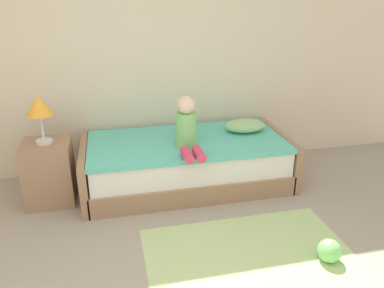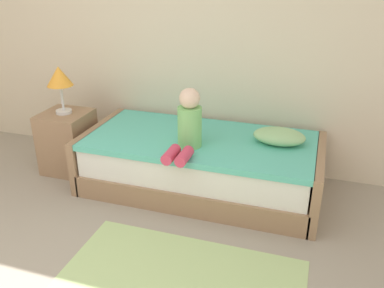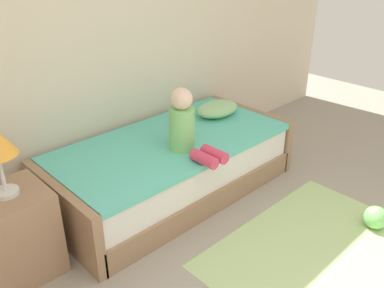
{
  "view_description": "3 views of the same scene",
  "coord_description": "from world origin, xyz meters",
  "views": [
    {
      "loc": [
        -0.13,
        -1.44,
        1.87
      ],
      "look_at": [
        0.59,
        1.75,
        0.55
      ],
      "focal_mm": 34.7,
      "sensor_mm": 36.0,
      "label": 1
    },
    {
      "loc": [
        1.54,
        -1.16,
        1.92
      ],
      "look_at": [
        0.59,
        1.75,
        0.55
      ],
      "focal_mm": 38.21,
      "sensor_mm": 36.0,
      "label": 2
    },
    {
      "loc": [
        -1.36,
        -0.3,
        1.96
      ],
      "look_at": [
        0.59,
        1.75,
        0.55
      ],
      "focal_mm": 37.96,
      "sensor_mm": 36.0,
      "label": 3
    }
  ],
  "objects": [
    {
      "name": "nightstand",
      "position": [
        -0.76,
        1.96,
        0.3
      ],
      "size": [
        0.44,
        0.44,
        0.6
      ],
      "primitive_type": "cube",
      "color": "#997556",
      "rests_on": "ground"
    },
    {
      "name": "child_figure",
      "position": [
        0.55,
        1.77,
        0.7
      ],
      "size": [
        0.2,
        0.51,
        0.5
      ],
      "color": "#7FC672",
      "rests_on": "bed"
    },
    {
      "name": "toy_ball",
      "position": [
        1.38,
        0.55,
        0.09
      ],
      "size": [
        0.18,
        0.18,
        0.18
      ],
      "primitive_type": "sphere",
      "color": "#7FD872",
      "rests_on": "ground"
    },
    {
      "name": "pillow",
      "position": [
        1.26,
        2.1,
        0.56
      ],
      "size": [
        0.44,
        0.3,
        0.13
      ],
      "primitive_type": "ellipsoid",
      "color": "#99CC8C",
      "rests_on": "bed"
    },
    {
      "name": "wall_rear",
      "position": [
        0.0,
        2.6,
        1.45
      ],
      "size": [
        7.2,
        0.1,
        2.9
      ],
      "primitive_type": "cube",
      "color": "beige",
      "rests_on": "ground"
    },
    {
      "name": "bed",
      "position": [
        0.59,
        2.0,
        0.25
      ],
      "size": [
        2.11,
        1.0,
        0.5
      ],
      "color": "#997556",
      "rests_on": "ground"
    },
    {
      "name": "area_rug",
      "position": [
        0.82,
        0.7,
        0.0
      ],
      "size": [
        1.6,
        1.1,
        0.01
      ],
      "primitive_type": "cube",
      "color": "#B2D189",
      "rests_on": "ground"
    }
  ]
}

